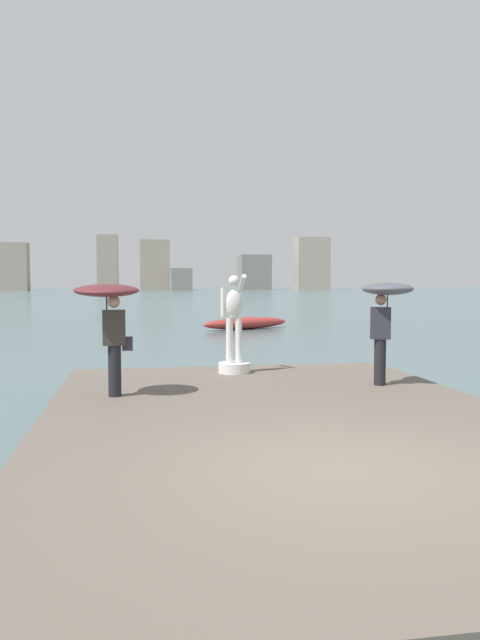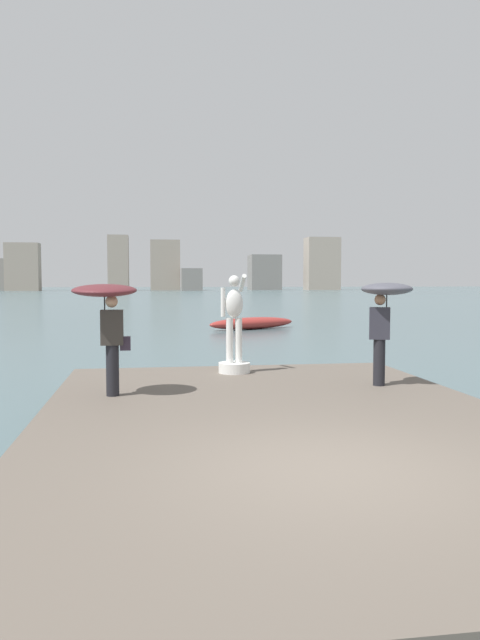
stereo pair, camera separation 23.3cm
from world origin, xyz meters
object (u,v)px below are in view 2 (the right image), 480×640
onlooker_left (107,307)px  boat_far (252,323)px  statue_white_figure (234,337)px  onlooker_right (384,305)px

onlooker_left → boat_far: onlooker_left is taller
statue_white_figure → onlooker_right: 3.34m
onlooker_right → boat_far: bearing=87.9°
onlooker_left → onlooker_right: bearing=2.9°
statue_white_figure → boat_far: 16.87m
statue_white_figure → onlooker_left: 3.46m
statue_white_figure → boat_far: (3.25, 16.53, -0.89)m
statue_white_figure → onlooker_left: statue_white_figure is taller
statue_white_figure → onlooker_right: (2.57, -2.00, 0.74)m
onlooker_left → onlooker_right: (5.08, 0.26, -0.02)m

